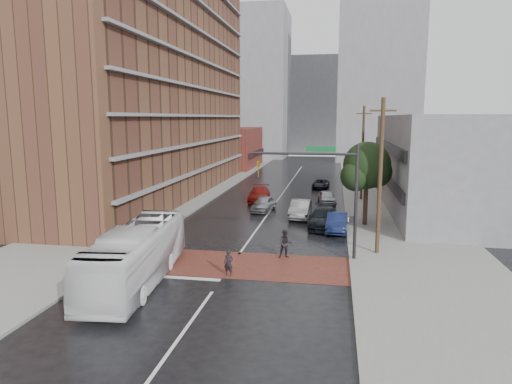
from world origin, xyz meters
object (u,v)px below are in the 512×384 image
(car_travel_a, at_px, (264,204))
(suv_travel, at_px, (321,184))
(pedestrian_a, at_px, (229,263))
(car_parked_near, at_px, (337,222))
(transit_bus, at_px, (137,255))
(car_travel_c, at_px, (259,194))
(car_parked_far, at_px, (327,197))
(pedestrian_b, at_px, (286,244))
(car_parked_mid, at_px, (324,218))
(car_travel_b, at_px, (300,209))

(car_travel_a, relative_size, suv_travel, 1.02)
(pedestrian_a, distance_m, car_parked_near, 12.83)
(transit_bus, distance_m, car_travel_c, 25.07)
(car_travel_a, xyz_separation_m, car_parked_near, (6.82, -6.65, 0.00))
(car_travel_a, relative_size, car_parked_far, 1.07)
(car_parked_far, bearing_deg, pedestrian_b, -104.96)
(pedestrian_a, height_order, suv_travel, pedestrian_a)
(pedestrian_a, relative_size, car_parked_mid, 0.28)
(car_parked_near, height_order, car_parked_mid, car_parked_mid)
(pedestrian_a, height_order, car_parked_far, pedestrian_a)
(car_parked_far, bearing_deg, car_parked_mid, -98.56)
(transit_bus, xyz_separation_m, suv_travel, (8.55, 35.09, -0.98))
(pedestrian_b, distance_m, car_travel_b, 11.93)
(transit_bus, bearing_deg, car_parked_far, 63.29)
(car_travel_a, relative_size, car_travel_c, 0.81)
(pedestrian_a, height_order, car_travel_a, pedestrian_a)
(pedestrian_a, xyz_separation_m, car_travel_b, (2.79, 15.77, 0.04))
(pedestrian_a, bearing_deg, car_parked_near, 70.99)
(car_travel_c, distance_m, suv_travel, 11.85)
(suv_travel, bearing_deg, car_travel_a, -102.81)
(pedestrian_a, bearing_deg, car_travel_a, 101.40)
(car_parked_near, bearing_deg, suv_travel, 97.80)
(car_travel_c, bearing_deg, car_parked_near, -59.51)
(car_travel_c, distance_m, car_parked_mid, 12.70)
(car_travel_b, relative_size, car_parked_mid, 0.88)
(car_parked_mid, height_order, car_parked_far, car_parked_mid)
(car_travel_b, distance_m, suv_travel, 17.48)
(car_travel_c, xyz_separation_m, car_parked_far, (7.07, -0.02, -0.08))
(pedestrian_b, relative_size, car_parked_near, 0.41)
(pedestrian_b, bearing_deg, car_parked_far, 68.28)
(transit_bus, height_order, car_travel_a, transit_bus)
(car_parked_near, relative_size, car_parked_mid, 0.81)
(car_travel_b, height_order, suv_travel, car_travel_b)
(car_travel_c, bearing_deg, car_parked_mid, -60.38)
(pedestrian_b, bearing_deg, pedestrian_a, -141.14)
(car_parked_near, distance_m, car_parked_mid, 1.55)
(transit_bus, height_order, car_travel_c, transit_bus)
(car_parked_near, bearing_deg, car_parked_mid, 134.45)
(car_parked_near, bearing_deg, car_travel_a, 138.36)
(transit_bus, height_order, pedestrian_a, transit_bus)
(car_travel_a, height_order, suv_travel, car_travel_a)
(car_travel_c, height_order, suv_travel, car_travel_c)
(transit_bus, distance_m, car_travel_a, 20.25)
(suv_travel, bearing_deg, car_travel_c, -116.24)
(car_parked_near, distance_m, car_parked_far, 11.73)
(transit_bus, xyz_separation_m, car_travel_c, (2.43, 24.94, -0.79))
(pedestrian_b, relative_size, car_parked_far, 0.46)
(transit_bus, distance_m, pedestrian_b, 9.33)
(pedestrian_a, distance_m, car_parked_far, 23.57)
(transit_bus, bearing_deg, car_parked_mid, 50.72)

